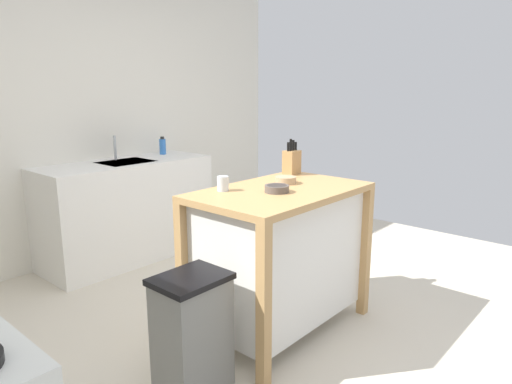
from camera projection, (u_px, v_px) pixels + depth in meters
The scene contains 11 objects.
ground_plane at pixel (280, 345), 2.78m from camera, with size 5.83×5.83×0.00m, color beige.
wall_back at pixel (72, 115), 3.99m from camera, with size 4.83×0.10×2.60m, color silver.
kitchen_island at pixel (280, 252), 2.90m from camera, with size 1.12×0.69×0.92m.
knife_block at pixel (292, 162), 3.27m from camera, with size 0.11×0.09×0.25m.
bowl_ceramic_small at pixel (277, 188), 2.71m from camera, with size 0.15×0.15×0.04m.
bowl_ceramic_wide at pixel (286, 180), 2.96m from camera, with size 0.14×0.14×0.04m.
drinking_cup at pixel (223, 184), 2.74m from camera, with size 0.07×0.07×0.09m.
trash_bin at pixel (192, 334), 2.31m from camera, with size 0.36×0.28×0.63m.
sink_counter at pixel (128, 210), 4.15m from camera, with size 1.53×0.60×0.89m.
sink_faucet at pixel (115, 148), 4.12m from camera, with size 0.02×0.02×0.22m.
bottle_hand_soap at pixel (163, 146), 4.48m from camera, with size 0.06×0.06×0.17m.
Camera 1 is at (-1.98, -1.54, 1.53)m, focal length 32.18 mm.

